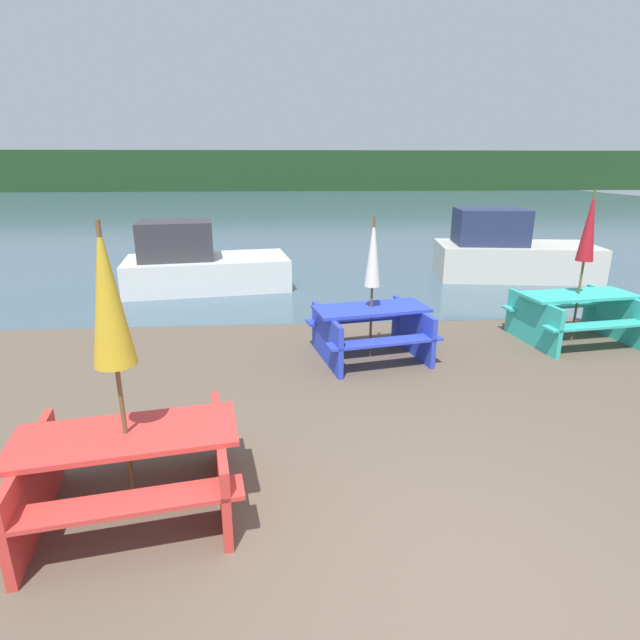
# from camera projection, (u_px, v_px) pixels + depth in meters

# --- Properties ---
(ground_plane) EXTENTS (60.00, 60.00, 0.00)m
(ground_plane) POSITION_uv_depth(u_px,v_px,m) (463.00, 592.00, 3.37)
(ground_plane) COLOR brown
(water) EXTENTS (60.00, 50.00, 0.00)m
(water) POSITION_uv_depth(u_px,v_px,m) (303.00, 207.00, 32.83)
(water) COLOR #425B6B
(water) RESTS_ON ground_plane
(far_treeline) EXTENTS (80.00, 1.60, 4.00)m
(far_treeline) POSITION_uv_depth(u_px,v_px,m) (296.00, 171.00, 51.26)
(far_treeline) COLOR #1E3D1E
(far_treeline) RESTS_ON water
(picnic_table_red) EXTENTS (1.95, 1.67, 0.73)m
(picnic_table_red) POSITION_uv_depth(u_px,v_px,m) (130.00, 463.00, 4.04)
(picnic_table_red) COLOR red
(picnic_table_red) RESTS_ON ground_plane
(picnic_table_blue) EXTENTS (1.88, 1.68, 0.77)m
(picnic_table_blue) POSITION_uv_depth(u_px,v_px,m) (371.00, 327.00, 7.34)
(picnic_table_blue) COLOR blue
(picnic_table_blue) RESTS_ON ground_plane
(picnic_table_teal) EXTENTS (1.96, 1.61, 0.79)m
(picnic_table_teal) POSITION_uv_depth(u_px,v_px,m) (575.00, 313.00, 8.00)
(picnic_table_teal) COLOR #33B7A8
(picnic_table_teal) RESTS_ON ground_plane
(umbrella_crimson) EXTENTS (0.26, 0.26, 2.39)m
(umbrella_crimson) POSITION_uv_depth(u_px,v_px,m) (589.00, 228.00, 7.59)
(umbrella_crimson) COLOR brown
(umbrella_crimson) RESTS_ON ground_plane
(umbrella_gold) EXTENTS (0.32, 0.32, 2.40)m
(umbrella_gold) POSITION_uv_depth(u_px,v_px,m) (108.00, 297.00, 3.62)
(umbrella_gold) COLOR brown
(umbrella_gold) RESTS_ON ground_plane
(umbrella_white) EXTENTS (0.23, 0.23, 2.08)m
(umbrella_white) POSITION_uv_depth(u_px,v_px,m) (373.00, 254.00, 7.01)
(umbrella_white) COLOR brown
(umbrella_white) RESTS_ON ground_plane
(boat) EXTENTS (3.85, 2.30, 1.55)m
(boat) POSITION_uv_depth(u_px,v_px,m) (200.00, 264.00, 11.37)
(boat) COLOR silver
(boat) RESTS_ON water
(boat_second) EXTENTS (4.01, 2.28, 1.70)m
(boat_second) POSITION_uv_depth(u_px,v_px,m) (509.00, 253.00, 12.48)
(boat_second) COLOR beige
(boat_second) RESTS_ON water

